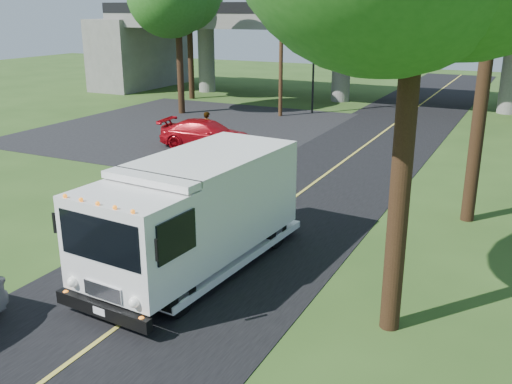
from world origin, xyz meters
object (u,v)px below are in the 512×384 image
Objects in this scene: utility_pole at (281,45)px; tree_left_far at (190,0)px; red_sedan at (207,134)px; traffic_signal at (313,66)px; step_van at (196,211)px; pedestrian at (208,129)px.

utility_pole is 10.45m from tree_left_far.
red_sedan is at bearing -88.23° from utility_pole.
utility_pole is (-1.50, -2.00, 1.40)m from traffic_signal.
red_sedan is (0.31, -9.94, -3.88)m from utility_pole.
step_van is (16.75, -26.14, -5.76)m from tree_left_far.
traffic_signal reaches higher than red_sedan.
step_van is 14.32m from red_sedan.
red_sedan is (-1.19, -11.94, -2.48)m from traffic_signal.
traffic_signal is 12.25m from red_sedan.
tree_left_far is (-10.79, 1.84, 4.25)m from traffic_signal.
step_van is at bearing -57.36° from tree_left_far.
tree_left_far is 31.58m from step_van.
tree_left_far reaches higher than step_van.
red_sedan is at bearing 124.27° from step_van.
step_van reaches higher than pedestrian.
step_van is at bearing -71.53° from utility_pole.
utility_pole is at bearing -22.43° from tree_left_far.
traffic_signal is at bearing -70.91° from pedestrian.
utility_pole reaches higher than red_sedan.
utility_pole reaches higher than pedestrian.
utility_pole is 10.11m from pedestrian.
red_sedan is 0.63m from pedestrian.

